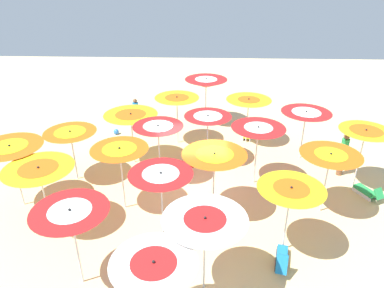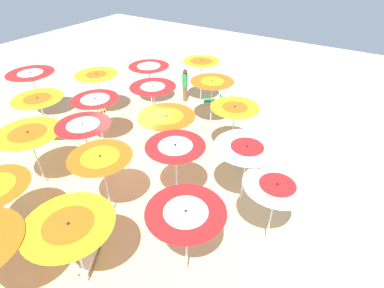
# 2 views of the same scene
# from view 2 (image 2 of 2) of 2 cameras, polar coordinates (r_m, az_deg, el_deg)

# --- Properties ---
(ground) EXTENTS (42.10, 42.10, 0.04)m
(ground) POSITION_cam_2_polar(r_m,az_deg,el_deg) (12.84, -10.68, -4.11)
(ground) COLOR beige
(beach_umbrella_0) EXTENTS (2.20, 2.20, 2.52)m
(beach_umbrella_0) POSITION_cam_2_polar(r_m,az_deg,el_deg) (16.76, -27.81, 11.00)
(beach_umbrella_0) COLOR silver
(beach_umbrella_0) RESTS_ON ground
(beach_umbrella_1) EXTENTS (2.06, 2.06, 2.37)m
(beach_umbrella_1) POSITION_cam_2_polar(r_m,az_deg,el_deg) (14.25, -26.79, 7.08)
(beach_umbrella_1) COLOR silver
(beach_umbrella_1) RESTS_ON ground
(beach_umbrella_2) EXTENTS (2.24, 2.24, 2.33)m
(beach_umbrella_2) POSITION_cam_2_polar(r_m,az_deg,el_deg) (11.96, -28.18, 1.25)
(beach_umbrella_2) COLOR silver
(beach_umbrella_2) RESTS_ON ground
(beach_umbrella_5) EXTENTS (2.10, 2.10, 2.27)m
(beach_umbrella_5) POSITION_cam_2_polar(r_m,az_deg,el_deg) (16.13, -17.37, 11.72)
(beach_umbrella_5) COLOR silver
(beach_umbrella_5) RESTS_ON ground
(beach_umbrella_6) EXTENTS (2.00, 2.00, 2.23)m
(beach_umbrella_6) POSITION_cam_2_polar(r_m,az_deg,el_deg) (13.65, -17.56, 7.42)
(beach_umbrella_6) COLOR silver
(beach_umbrella_6) RESTS_ON ground
(beach_umbrella_7) EXTENTS (1.94, 1.94, 2.42)m
(beach_umbrella_7) POSITION_cam_2_polar(r_m,az_deg,el_deg) (11.50, -19.58, 2.77)
(beach_umbrella_7) COLOR silver
(beach_umbrella_7) RESTS_ON ground
(beach_umbrella_8) EXTENTS (1.95, 1.95, 2.46)m
(beach_umbrella_8) POSITION_cam_2_polar(r_m,az_deg,el_deg) (9.65, -16.60, -3.28)
(beach_umbrella_8) COLOR silver
(beach_umbrella_8) RESTS_ON ground
(beach_umbrella_9) EXTENTS (2.15, 2.15, 2.42)m
(beach_umbrella_9) POSITION_cam_2_polar(r_m,az_deg,el_deg) (7.93, -21.90, -14.44)
(beach_umbrella_9) COLOR silver
(beach_umbrella_9) RESTS_ON ground
(beach_umbrella_10) EXTENTS (2.13, 2.13, 2.27)m
(beach_umbrella_10) POSITION_cam_2_polar(r_m,az_deg,el_deg) (16.65, -8.03, 13.60)
(beach_umbrella_10) COLOR silver
(beach_umbrella_10) RESTS_ON ground
(beach_umbrella_11) EXTENTS (2.04, 2.04, 2.48)m
(beach_umbrella_11) POSITION_cam_2_polar(r_m,az_deg,el_deg) (13.66, -7.30, 10.00)
(beach_umbrella_11) COLOR silver
(beach_umbrella_11) RESTS_ON ground
(beach_umbrella_12) EXTENTS (2.16, 2.16, 2.39)m
(beach_umbrella_12) POSITION_cam_2_polar(r_m,az_deg,el_deg) (11.45, -4.77, 4.56)
(beach_umbrella_12) COLOR silver
(beach_umbrella_12) RESTS_ON ground
(beach_umbrella_13) EXTENTS (1.90, 1.90, 2.55)m
(beach_umbrella_13) POSITION_cam_2_polar(r_m,az_deg,el_deg) (9.55, -3.10, -1.27)
(beach_umbrella_13) COLOR silver
(beach_umbrella_13) RESTS_ON ground
(beach_umbrella_14) EXTENTS (1.98, 1.98, 2.51)m
(beach_umbrella_14) POSITION_cam_2_polar(r_m,az_deg,el_deg) (7.56, -1.15, -13.48)
(beach_umbrella_14) COLOR silver
(beach_umbrella_14) RESTS_ON ground
(beach_umbrella_15) EXTENTS (1.93, 1.93, 2.49)m
(beach_umbrella_15) POSITION_cam_2_polar(r_m,az_deg,el_deg) (16.54, 1.76, 14.69)
(beach_umbrella_15) COLOR silver
(beach_umbrella_15) RESTS_ON ground
(beach_umbrella_16) EXTENTS (2.03, 2.03, 2.35)m
(beach_umbrella_16) POSITION_cam_2_polar(r_m,az_deg,el_deg) (14.45, 3.76, 10.96)
(beach_umbrella_16) COLOR silver
(beach_umbrella_16) RESTS_ON ground
(beach_umbrella_17) EXTENTS (1.94, 1.94, 2.32)m
(beach_umbrella_17) POSITION_cam_2_polar(r_m,az_deg,el_deg) (12.33, 7.95, 5.98)
(beach_umbrella_17) COLOR silver
(beach_umbrella_17) RESTS_ON ground
(beach_umbrella_18) EXTENTS (2.13, 2.13, 2.45)m
(beach_umbrella_18) POSITION_cam_2_polar(r_m,az_deg,el_deg) (9.83, 10.19, -1.44)
(beach_umbrella_18) COLOR silver
(beach_umbrella_18) RESTS_ON ground
(beach_umbrella_19) EXTENTS (1.91, 1.91, 2.35)m
(beach_umbrella_19) POSITION_cam_2_polar(r_m,az_deg,el_deg) (8.78, 15.52, -8.24)
(beach_umbrella_19) COLOR silver
(beach_umbrella_19) RESTS_ON ground
(lounger_0) EXTENTS (1.32, 0.96, 0.55)m
(lounger_0) POSITION_cam_2_polar(r_m,az_deg,el_deg) (13.05, -16.65, -3.17)
(lounger_0) COLOR silver
(lounger_0) RESTS_ON ground
(lounger_1) EXTENTS (0.60, 1.27, 0.72)m
(lounger_1) POSITION_cam_2_polar(r_m,az_deg,el_deg) (12.98, 9.55, -2.14)
(lounger_1) COLOR #333338
(lounger_1) RESTS_ON ground
(lounger_2) EXTENTS (1.24, 0.88, 0.67)m
(lounger_2) POSITION_cam_2_polar(r_m,az_deg,el_deg) (9.88, -18.60, -19.03)
(lounger_2) COLOR olive
(lounger_2) RESTS_ON ground
(lounger_3) EXTENTS (0.63, 1.18, 0.64)m
(lounger_3) POSITION_cam_2_polar(r_m,az_deg,el_deg) (17.36, -17.20, 6.76)
(lounger_3) COLOR silver
(lounger_3) RESTS_ON ground
(lounger_4) EXTENTS (0.85, 1.19, 0.58)m
(lounger_4) POSITION_cam_2_polar(r_m,az_deg,el_deg) (17.27, 3.97, 8.12)
(lounger_4) COLOR silver
(lounger_4) RESTS_ON ground
(beachgoer_0) EXTENTS (0.30, 0.30, 1.88)m
(beachgoer_0) POSITION_cam_2_polar(r_m,az_deg,el_deg) (17.22, -1.31, 11.04)
(beachgoer_0) COLOR brown
(beachgoer_0) RESTS_ON ground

